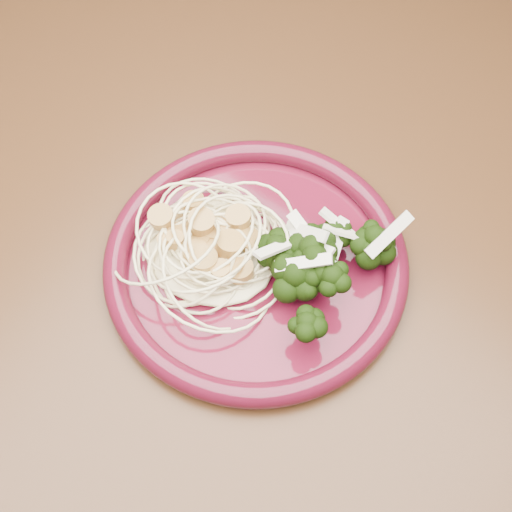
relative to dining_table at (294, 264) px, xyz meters
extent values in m
plane|color=brown|center=(0.00, 0.00, -0.65)|extent=(3.50, 3.50, 0.00)
cube|color=#472814|center=(0.00, 0.00, 0.08)|extent=(1.20, 0.80, 0.04)
cylinder|color=#472814|center=(-0.55, 0.35, -0.30)|extent=(0.06, 0.06, 0.71)
cylinder|color=#520D1E|center=(0.01, -0.07, 0.10)|extent=(0.33, 0.33, 0.01)
torus|color=#521021|center=(0.01, -0.07, 0.11)|extent=(0.34, 0.34, 0.02)
ellipsoid|color=#FAEDB0|center=(-0.03, -0.09, 0.12)|extent=(0.15, 0.14, 0.03)
ellipsoid|color=black|center=(0.05, -0.05, 0.13)|extent=(0.13, 0.16, 0.05)
camera|label=1|loc=(0.20, -0.32, 0.64)|focal=50.00mm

